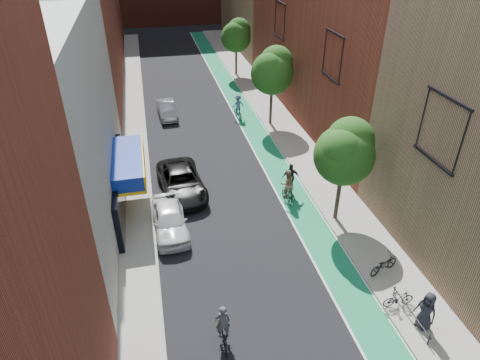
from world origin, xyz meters
TOP-DOWN VIEW (x-y plane):
  - bike_lane at (4.00, 26.00)m, footprint 2.00×68.00m
  - sidewalk_left at (-6.00, 26.00)m, footprint 2.00×68.00m
  - sidewalk_right at (6.50, 26.00)m, footprint 3.00×68.00m
  - building_left_white at (-11.00, 14.00)m, footprint 8.00×20.00m
  - tree_near at (5.65, 10.02)m, footprint 3.40×3.36m
  - tree_mid at (5.65, 24.02)m, footprint 3.55×3.53m
  - tree_far at (5.65, 38.02)m, footprint 3.30×3.25m
  - parked_car_white at (-4.13, 11.11)m, footprint 2.07×4.74m
  - parked_car_black at (-3.04, 15.01)m, footprint 3.14×5.98m
  - parked_car_silver at (-3.01, 27.75)m, footprint 1.76×4.33m
  - cyclist_lead at (-2.57, 2.90)m, footprint 0.65×1.76m
  - cyclist_lane_near at (3.35, 12.55)m, footprint 0.98×1.52m
  - cyclist_lane_mid at (3.83, 13.23)m, footprint 1.16×1.63m
  - cyclist_lane_far at (3.20, 26.14)m, footprint 1.28×1.74m
  - parked_bike_mid at (5.65, 3.00)m, footprint 1.52×0.46m
  - parked_bike_far at (6.10, 5.20)m, footprint 1.92×1.18m
  - pedestrian at (6.11, 1.73)m, footprint 0.91×1.10m

SIDE VIEW (x-z plane):
  - bike_lane at x=4.00m, z-range 0.00..0.01m
  - sidewalk_left at x=-6.00m, z-range 0.00..0.15m
  - sidewalk_right at x=6.50m, z-range 0.00..0.15m
  - parked_bike_mid at x=5.65m, z-range 0.15..1.06m
  - parked_bike_far at x=6.10m, z-range 0.15..1.10m
  - parked_car_silver at x=-3.01m, z-range 0.00..1.40m
  - cyclist_lead at x=-2.57m, z-range -0.34..1.77m
  - parked_car_white at x=-4.13m, z-range 0.00..1.59m
  - parked_car_black at x=-3.04m, z-range 0.00..1.60m
  - cyclist_lane_mid at x=3.83m, z-range -0.20..2.03m
  - cyclist_lane_far at x=3.20m, z-range -0.10..2.05m
  - cyclist_lane_near at x=3.35m, z-range -0.09..2.13m
  - pedestrian at x=6.11m, z-range 0.15..2.08m
  - tree_far at x=5.65m, z-range 1.40..7.60m
  - tree_near at x=5.65m, z-range 1.45..7.87m
  - tree_mid at x=5.65m, z-range 1.52..8.26m
  - building_left_white at x=-11.00m, z-range 0.00..12.00m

